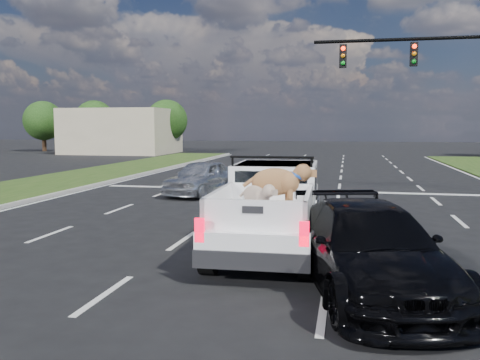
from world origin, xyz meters
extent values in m
plane|color=black|center=(0.00, 0.00, 0.00)|extent=(160.00, 160.00, 0.00)
cube|color=silver|center=(-5.25, 6.00, 0.01)|extent=(0.12, 60.00, 0.01)
cube|color=silver|center=(-1.75, 6.00, 0.01)|extent=(0.12, 60.00, 0.01)
cube|color=silver|center=(1.75, 6.00, 0.01)|extent=(0.12, 60.00, 0.01)
cube|color=silver|center=(5.25, 6.00, 0.01)|extent=(0.12, 60.00, 0.01)
cube|color=silver|center=(-8.80, 6.00, 0.01)|extent=(0.15, 60.00, 0.01)
cube|color=silver|center=(0.00, 10.00, 0.01)|extent=(17.00, 0.45, 0.01)
cube|color=#A8A49A|center=(-9.05, 6.00, 0.07)|extent=(0.15, 60.00, 0.14)
cylinder|color=black|center=(5.10, 10.50, 6.20)|extent=(9.00, 0.14, 0.14)
cube|color=black|center=(4.60, 10.50, 5.60)|extent=(0.30, 0.18, 0.95)
sphere|color=#FF2207|center=(4.60, 10.39, 5.90)|extent=(0.18, 0.18, 0.18)
cube|color=black|center=(1.80, 10.50, 5.60)|extent=(0.30, 0.18, 0.95)
sphere|color=#FF2207|center=(1.80, 10.39, 5.90)|extent=(0.18, 0.18, 0.18)
cube|color=#C1B393|center=(-20.00, 36.00, 2.20)|extent=(10.00, 8.00, 4.40)
cylinder|color=#332114|center=(-30.00, 38.00, 1.08)|extent=(0.44, 0.44, 2.16)
sphere|color=#17350E|center=(-30.00, 38.00, 3.30)|extent=(4.20, 4.20, 4.20)
cylinder|color=#332114|center=(-24.00, 38.00, 1.08)|extent=(0.44, 0.44, 2.16)
sphere|color=#17350E|center=(-24.00, 38.00, 3.30)|extent=(4.20, 4.20, 4.20)
cylinder|color=#332114|center=(-16.00, 38.00, 1.08)|extent=(0.44, 0.44, 2.16)
sphere|color=#17350E|center=(-16.00, 38.00, 3.30)|extent=(4.20, 4.20, 4.20)
cylinder|color=black|center=(-0.40, -2.52, 0.39)|extent=(0.31, 0.79, 0.78)
cylinder|color=black|center=(1.39, -2.46, 0.39)|extent=(0.31, 0.79, 0.78)
cylinder|color=black|center=(-0.53, 1.29, 0.39)|extent=(0.31, 0.79, 0.78)
cylinder|color=black|center=(1.27, 1.35, 0.39)|extent=(0.31, 0.79, 0.78)
cube|color=white|center=(0.43, -0.53, 0.68)|extent=(2.14, 5.52, 0.54)
cube|color=white|center=(0.39, 0.75, 1.39)|extent=(1.97, 2.43, 0.89)
cube|color=black|center=(0.43, -0.42, 1.42)|extent=(1.60, 0.08, 0.64)
cylinder|color=black|center=(0.42, -0.28, 2.04)|extent=(1.86, 0.11, 0.05)
cube|color=black|center=(0.47, -1.74, 0.92)|extent=(1.92, 2.69, 0.06)
cube|color=white|center=(-0.40, -1.77, 1.22)|extent=(0.17, 2.63, 0.54)
cube|color=white|center=(1.35, -1.71, 1.22)|extent=(0.17, 2.63, 0.54)
cube|color=white|center=(0.51, -3.02, 1.22)|extent=(1.84, 0.14, 0.54)
cube|color=red|center=(-0.36, -3.26, 0.98)|extent=(0.17, 0.07, 0.41)
cube|color=red|center=(1.40, -3.20, 0.98)|extent=(0.17, 0.07, 0.41)
cube|color=black|center=(0.52, -3.16, 0.49)|extent=(1.99, 0.37, 0.31)
imported|color=silver|center=(-3.62, 7.99, 0.69)|extent=(2.40, 4.30, 1.38)
imported|color=black|center=(2.43, -2.92, 0.72)|extent=(3.21, 5.30, 1.44)
camera|label=1|loc=(2.05, -11.34, 2.72)|focal=38.00mm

